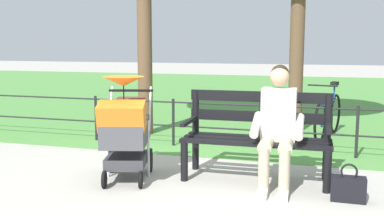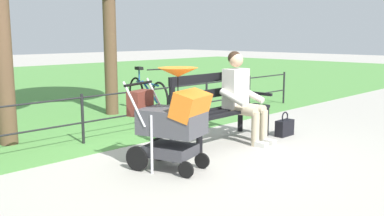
% 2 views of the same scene
% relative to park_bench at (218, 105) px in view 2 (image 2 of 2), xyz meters
% --- Properties ---
extents(ground_plane, '(60.00, 60.00, 0.00)m').
position_rel_park_bench_xyz_m(ground_plane, '(0.78, 0.12, -0.53)').
color(ground_plane, '#ADA89E').
extents(park_bench, '(1.61, 0.64, 0.96)m').
position_rel_park_bench_xyz_m(park_bench, '(0.00, 0.00, 0.00)').
color(park_bench, black).
rests_on(park_bench, ground).
extents(person_on_bench, '(0.54, 0.74, 1.28)m').
position_rel_park_bench_xyz_m(person_on_bench, '(-0.24, 0.22, 0.15)').
color(person_on_bench, tan).
rests_on(person_on_bench, ground).
extents(stroller, '(0.72, 0.98, 1.15)m').
position_rel_park_bench_xyz_m(stroller, '(1.36, 0.50, 0.07)').
color(stroller, black).
rests_on(stroller, ground).
extents(handbag, '(0.32, 0.14, 0.37)m').
position_rel_park_bench_xyz_m(handbag, '(-0.95, 0.50, -0.40)').
color(handbag, black).
rests_on(handbag, ground).
extents(park_fence, '(8.93, 0.04, 0.70)m').
position_rel_park_bench_xyz_m(park_fence, '(0.28, -1.25, -0.10)').
color(park_fence, black).
rests_on(park_fence, ground).
extents(bicycle, '(0.53, 1.63, 0.89)m').
position_rel_park_bench_xyz_m(bicycle, '(-0.77, -2.48, -0.16)').
color(bicycle, black).
rests_on(bicycle, ground).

